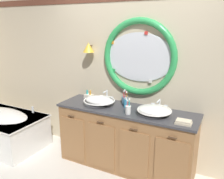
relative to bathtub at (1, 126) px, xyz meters
name	(u,v)px	position (x,y,z in m)	size (l,w,h in m)	color
ground_plane	(116,176)	(2.12, 0.09, -0.32)	(14.00, 14.00, 0.00)	silver
back_wall_assembly	(135,72)	(2.12, 0.68, 1.00)	(6.40, 0.26, 2.60)	beige
vanity_counter	(125,138)	(2.13, 0.37, 0.12)	(1.92, 0.59, 0.88)	olive
bathtub	(1,126)	(0.00, 0.00, 0.00)	(1.48, 0.85, 0.63)	white
sink_basin_left	(99,101)	(1.73, 0.34, 0.62)	(0.45, 0.45, 0.12)	white
sink_basin_right	(154,110)	(2.53, 0.34, 0.62)	(0.44, 0.44, 0.11)	white
faucet_set_left	(107,96)	(1.73, 0.56, 0.62)	(0.22, 0.13, 0.16)	silver
faucet_set_right	(159,105)	(2.53, 0.56, 0.62)	(0.23, 0.14, 0.14)	silver
toothbrush_holder_left	(125,100)	(2.04, 0.53, 0.62)	(0.10, 0.10, 0.21)	slate
toothbrush_holder_right	(128,109)	(2.23, 0.21, 0.62)	(0.08, 0.08, 0.21)	white
soap_dispenser	(126,103)	(2.10, 0.42, 0.62)	(0.06, 0.06, 0.14)	#388EBC
folded_hand_towel	(184,122)	(2.92, 0.21, 0.58)	(0.18, 0.12, 0.05)	beige
toiletry_basket	(89,96)	(1.41, 0.56, 0.59)	(0.12, 0.09, 0.12)	beige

